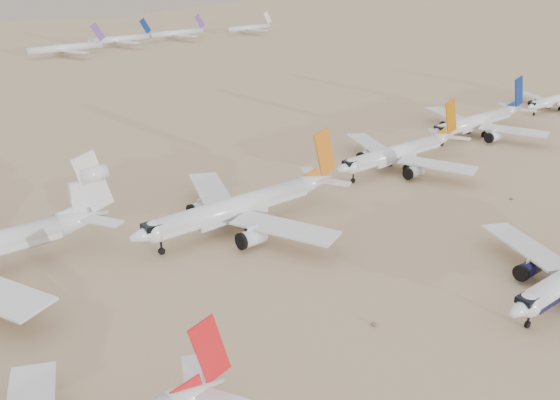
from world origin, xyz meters
name	(u,v)px	position (x,y,z in m)	size (l,w,h in m)	color
ground	(546,300)	(0.00, 0.00, 0.00)	(7000.00, 7000.00, 0.00)	#997B59
row2_navy_widebody	(479,121)	(80.33, 70.19, 4.81)	(48.46, 47.39, 17.24)	silver
row2_gold_tail	(400,152)	(34.22, 64.66, 4.77)	(47.95, 46.89, 17.07)	silver
row2_orange_tail	(243,206)	(-24.48, 60.43, 5.35)	(53.46, 52.30, 19.07)	silver
row2_blue_far	(556,100)	(133.46, 71.61, 3.76)	(38.02, 37.17, 13.51)	silver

